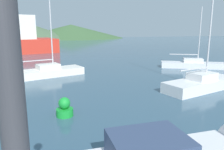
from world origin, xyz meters
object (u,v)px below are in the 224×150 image
Objects in this scene: sailboat_inner at (202,82)px; sailboat_middle at (48,71)px; buoy_marker at (65,108)px; sailboat_outer at (193,64)px.

sailboat_middle is (-10.89, 8.48, -0.10)m from sailboat_inner.
sailboat_middle is at bearing 92.92° from buoy_marker.
sailboat_middle reaches higher than buoy_marker.
sailboat_inner is 1.65× the size of sailboat_middle.
sailboat_outer is at bearing -18.44° from sailboat_middle.
sailboat_outer is at bearing 41.91° from sailboat_inner.
sailboat_inner is 9.78m from sailboat_outer.
sailboat_middle is at bearing -154.08° from sailboat_outer.
buoy_marker is at bearing 177.22° from sailboat_inner.
sailboat_inner reaches higher than sailboat_outer.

